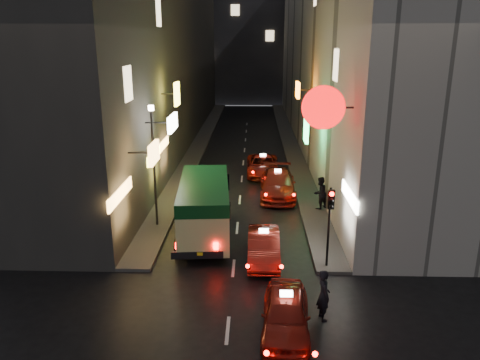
# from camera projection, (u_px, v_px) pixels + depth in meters

# --- Properties ---
(building_left) EXTENTS (7.57, 52.28, 18.00)m
(building_left) POSITION_uv_depth(u_px,v_px,m) (157.00, 45.00, 42.19)
(building_left) COLOR #34322F
(building_left) RESTS_ON ground
(building_right) EXTENTS (8.18, 52.09, 18.00)m
(building_right) POSITION_uv_depth(u_px,v_px,m) (335.00, 45.00, 41.72)
(building_right) COLOR #AAA69C
(building_right) RESTS_ON ground
(building_far) EXTENTS (30.00, 10.00, 22.00)m
(building_far) POSITION_uv_depth(u_px,v_px,m) (249.00, 29.00, 72.02)
(building_far) COLOR #37373C
(building_far) RESTS_ON ground
(sidewalk_left) EXTENTS (1.50, 52.00, 0.15)m
(sidewalk_left) POSITION_uv_depth(u_px,v_px,m) (201.00, 142.00, 44.65)
(sidewalk_left) COLOR #42403E
(sidewalk_left) RESTS_ON ground
(sidewalk_right) EXTENTS (1.50, 52.00, 0.15)m
(sidewalk_right) POSITION_uv_depth(u_px,v_px,m) (290.00, 143.00, 44.40)
(sidewalk_right) COLOR #42403E
(sidewalk_right) RESTS_ON ground
(minibus) EXTENTS (2.82, 6.76, 2.84)m
(minibus) POSITION_uv_depth(u_px,v_px,m) (204.00, 203.00, 22.83)
(minibus) COLOR #D2D183
(minibus) RESTS_ON ground
(taxi_near) EXTENTS (2.34, 5.05, 1.74)m
(taxi_near) POSITION_uv_depth(u_px,v_px,m) (286.00, 311.00, 15.54)
(taxi_near) COLOR maroon
(taxi_near) RESTS_ON ground
(taxi_second) EXTENTS (1.97, 4.79, 1.69)m
(taxi_second) POSITION_uv_depth(u_px,v_px,m) (264.00, 244.00, 20.69)
(taxi_second) COLOR maroon
(taxi_second) RESTS_ON ground
(taxi_third) EXTENTS (2.48, 5.76, 1.98)m
(taxi_third) POSITION_uv_depth(u_px,v_px,m) (278.00, 182.00, 29.23)
(taxi_third) COLOR maroon
(taxi_third) RESTS_ON ground
(taxi_far) EXTENTS (2.14, 5.09, 1.78)m
(taxi_far) POSITION_uv_depth(u_px,v_px,m) (263.00, 164.00, 33.88)
(taxi_far) COLOR maroon
(taxi_far) RESTS_ON ground
(pedestrian_crossing) EXTENTS (0.60, 0.78, 2.13)m
(pedestrian_crossing) POSITION_uv_depth(u_px,v_px,m) (324.00, 292.00, 16.18)
(pedestrian_crossing) COLOR black
(pedestrian_crossing) RESTS_ON ground
(pedestrian_sidewalk) EXTENTS (0.93, 0.90, 2.12)m
(pedestrian_sidewalk) POSITION_uv_depth(u_px,v_px,m) (320.00, 191.00, 26.54)
(pedestrian_sidewalk) COLOR black
(pedestrian_sidewalk) RESTS_ON sidewalk_right
(traffic_light) EXTENTS (0.26, 0.43, 3.50)m
(traffic_light) POSITION_uv_depth(u_px,v_px,m) (330.00, 211.00, 19.22)
(traffic_light) COLOR black
(traffic_light) RESTS_ON sidewalk_right
(lamp_post) EXTENTS (0.28, 0.28, 6.22)m
(lamp_post) POSITION_uv_depth(u_px,v_px,m) (154.00, 158.00, 23.49)
(lamp_post) COLOR black
(lamp_post) RESTS_ON sidewalk_left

